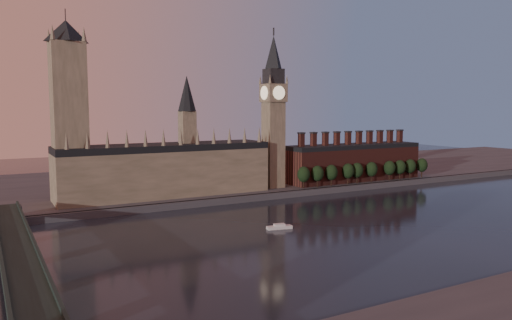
{
  "coord_description": "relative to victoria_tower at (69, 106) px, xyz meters",
  "views": [
    {
      "loc": [
        -164.66,
        -179.46,
        58.34
      ],
      "look_at": [
        -34.06,
        55.0,
        30.01
      ],
      "focal_mm": 35.0,
      "sensor_mm": 36.0,
      "label": 1
    }
  ],
  "objects": [
    {
      "name": "westminster_bridge",
      "position": [
        -35.0,
        -117.7,
        -51.65
      ],
      "size": [
        14.0,
        200.0,
        11.55
      ],
      "color": "#1B2926",
      "rests_on": "ground"
    },
    {
      "name": "embankment_tree_6",
      "position": [
        221.88,
        -20.72,
        -45.62
      ],
      "size": [
        8.6,
        8.6,
        14.88
      ],
      "color": "black",
      "rests_on": "north_bank"
    },
    {
      "name": "embankment_tree_5",
      "position": [
        204.72,
        -20.27,
        -45.62
      ],
      "size": [
        8.6,
        8.6,
        14.88
      ],
      "color": "black",
      "rests_on": "north_bank"
    },
    {
      "name": "embankment_tree_1",
      "position": [
        156.44,
        -19.86,
        -45.62
      ],
      "size": [
        8.6,
        8.6,
        14.88
      ],
      "color": "black",
      "rests_on": "north_bank"
    },
    {
      "name": "embankment_tree_2",
      "position": [
        167.94,
        -20.44,
        -45.62
      ],
      "size": [
        8.6,
        8.6,
        14.88
      ],
      "color": "black",
      "rests_on": "north_bank"
    },
    {
      "name": "embankment_tree_9",
      "position": [
        257.05,
        -19.61,
        -45.62
      ],
      "size": [
        8.6,
        8.6,
        14.88
      ],
      "color": "black",
      "rests_on": "north_bank"
    },
    {
      "name": "victoria_tower",
      "position": [
        0.0,
        0.0,
        0.0
      ],
      "size": [
        24.0,
        24.0,
        108.0
      ],
      "color": "gray",
      "rests_on": "north_bank"
    },
    {
      "name": "ground",
      "position": [
        120.0,
        -115.0,
        -59.09
      ],
      "size": [
        900.0,
        900.0,
        0.0
      ],
      "primitive_type": "plane",
      "color": "black",
      "rests_on": "ground"
    },
    {
      "name": "chimney_block",
      "position": [
        200.0,
        -5.0,
        -41.27
      ],
      "size": [
        110.0,
        25.0,
        37.0
      ],
      "color": "#532520",
      "rests_on": "north_bank"
    },
    {
      "name": "embankment_tree_4",
      "position": [
        191.85,
        -19.53,
        -45.62
      ],
      "size": [
        8.6,
        8.6,
        14.88
      ],
      "color": "black",
      "rests_on": "north_bank"
    },
    {
      "name": "embankment_tree_8",
      "position": [
        243.8,
        -20.2,
        -45.62
      ],
      "size": [
        8.6,
        8.6,
        14.88
      ],
      "color": "black",
      "rests_on": "north_bank"
    },
    {
      "name": "big_ben",
      "position": [
        130.0,
        -5.0,
        -2.26
      ],
      "size": [
        15.0,
        15.0,
        107.0
      ],
      "color": "gray",
      "rests_on": "north_bank"
    },
    {
      "name": "palace_of_westminster",
      "position": [
        55.59,
        -0.09,
        -37.46
      ],
      "size": [
        130.0,
        30.3,
        74.0
      ],
      "color": "gray",
      "rests_on": "north_bank"
    },
    {
      "name": "river_boat",
      "position": [
        79.95,
        -93.95,
        -58.14
      ],
      "size": [
        12.88,
        5.96,
        2.48
      ],
      "rotation": [
        0.0,
        0.0,
        -0.2
      ],
      "color": "silver",
      "rests_on": "ground"
    },
    {
      "name": "embankment_tree_7",
      "position": [
        232.28,
        -20.95,
        -45.62
      ],
      "size": [
        8.6,
        8.6,
        14.88
      ],
      "color": "black",
      "rests_on": "north_bank"
    },
    {
      "name": "embankment_tree_3",
      "position": [
        183.31,
        -19.69,
        -45.62
      ],
      "size": [
        8.6,
        8.6,
        14.88
      ],
      "color": "black",
      "rests_on": "north_bank"
    },
    {
      "name": "embankment_tree_0",
      "position": [
        145.18,
        -19.64,
        -45.62
      ],
      "size": [
        8.6,
        8.6,
        14.88
      ],
      "color": "black",
      "rests_on": "north_bank"
    },
    {
      "name": "north_bank",
      "position": [
        120.0,
        63.04,
        -57.09
      ],
      "size": [
        900.0,
        182.0,
        4.0
      ],
      "color": "#4A4B50",
      "rests_on": "ground"
    }
  ]
}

